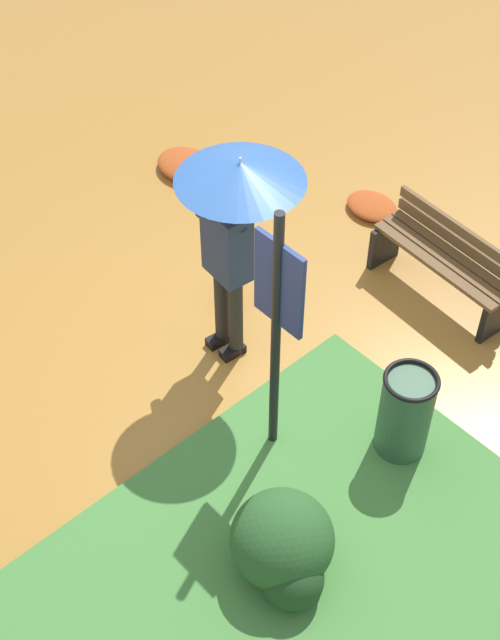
{
  "coord_description": "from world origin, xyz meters",
  "views": [
    {
      "loc": [
        3.66,
        -3.29,
        5.65
      ],
      "look_at": [
        0.21,
        -0.17,
        0.85
      ],
      "focal_mm": 49.53,
      "sensor_mm": 36.0,
      "label": 1
    }
  ],
  "objects_px": {
    "handbag": "(232,293)",
    "park_bench": "(444,261)",
    "info_sign_post": "(278,312)",
    "person_with_umbrella": "(234,209)",
    "trash_bin": "(405,414)"
  },
  "relations": [
    {
      "from": "handbag",
      "to": "park_bench",
      "type": "height_order",
      "value": "park_bench"
    },
    {
      "from": "park_bench",
      "to": "trash_bin",
      "type": "height_order",
      "value": "trash_bin"
    },
    {
      "from": "person_with_umbrella",
      "to": "park_bench",
      "type": "distance_m",
      "value": 2.28
    },
    {
      "from": "person_with_umbrella",
      "to": "info_sign_post",
      "type": "bearing_deg",
      "value": -24.86
    },
    {
      "from": "person_with_umbrella",
      "to": "park_bench",
      "type": "bearing_deg",
      "value": 68.7
    },
    {
      "from": "park_bench",
      "to": "trash_bin",
      "type": "relative_size",
      "value": 1.68
    },
    {
      "from": "person_with_umbrella",
      "to": "trash_bin",
      "type": "height_order",
      "value": "person_with_umbrella"
    },
    {
      "from": "info_sign_post",
      "to": "handbag",
      "type": "relative_size",
      "value": 6.22
    },
    {
      "from": "person_with_umbrella",
      "to": "park_bench",
      "type": "height_order",
      "value": "person_with_umbrella"
    },
    {
      "from": "info_sign_post",
      "to": "park_bench",
      "type": "relative_size",
      "value": 1.64
    },
    {
      "from": "person_with_umbrella",
      "to": "handbag",
      "type": "distance_m",
      "value": 1.54
    },
    {
      "from": "info_sign_post",
      "to": "handbag",
      "type": "bearing_deg",
      "value": 150.34
    },
    {
      "from": "person_with_umbrella",
      "to": "park_bench",
      "type": "xyz_separation_m",
      "value": [
        0.71,
        1.83,
        -1.15
      ]
    },
    {
      "from": "park_bench",
      "to": "trash_bin",
      "type": "distance_m",
      "value": 1.82
    },
    {
      "from": "handbag",
      "to": "park_bench",
      "type": "distance_m",
      "value": 1.9
    }
  ]
}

